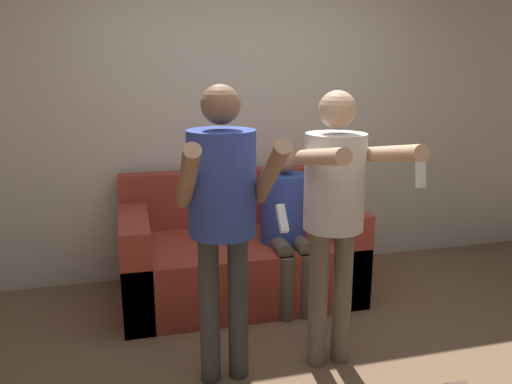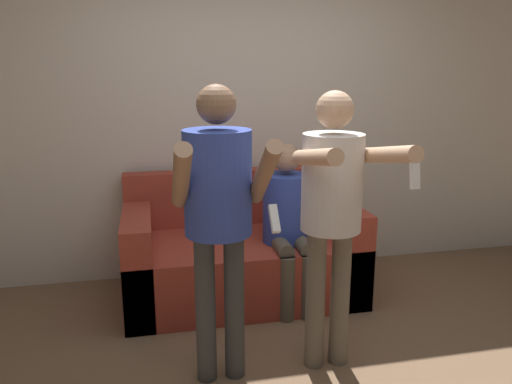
{
  "view_description": "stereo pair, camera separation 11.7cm",
  "coord_description": "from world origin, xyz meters",
  "px_view_note": "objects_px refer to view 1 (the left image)",
  "views": [
    {
      "loc": [
        -0.88,
        -2.14,
        1.68
      ],
      "look_at": [
        -0.12,
        0.81,
        0.93
      ],
      "focal_mm": 35.0,
      "sensor_mm": 36.0,
      "label": 1
    },
    {
      "loc": [
        -0.77,
        -2.17,
        1.68
      ],
      "look_at": [
        -0.12,
        0.81,
        0.93
      ],
      "focal_mm": 35.0,
      "sensor_mm": 36.0,
      "label": 2
    }
  ],
  "objects_px": {
    "person_standing_left": "(223,203)",
    "person_standing_right": "(335,201)",
    "couch": "(238,255)",
    "person_seated": "(286,217)"
  },
  "relations": [
    {
      "from": "person_standing_left",
      "to": "person_standing_right",
      "type": "relative_size",
      "value": 1.02
    },
    {
      "from": "person_standing_right",
      "to": "person_seated",
      "type": "bearing_deg",
      "value": 90.64
    },
    {
      "from": "person_standing_left",
      "to": "person_standing_right",
      "type": "xyz_separation_m",
      "value": [
        0.62,
        -0.01,
        -0.02
      ]
    },
    {
      "from": "person_seated",
      "to": "couch",
      "type": "bearing_deg",
      "value": 141.97
    },
    {
      "from": "person_standing_left",
      "to": "person_seated",
      "type": "xyz_separation_m",
      "value": [
        0.61,
        0.83,
        -0.36
      ]
    },
    {
      "from": "couch",
      "to": "person_seated",
      "type": "xyz_separation_m",
      "value": [
        0.3,
        -0.24,
        0.35
      ]
    },
    {
      "from": "couch",
      "to": "person_standing_left",
      "type": "xyz_separation_m",
      "value": [
        -0.31,
        -1.07,
        0.71
      ]
    },
    {
      "from": "couch",
      "to": "person_standing_left",
      "type": "relative_size",
      "value": 1.06
    },
    {
      "from": "couch",
      "to": "person_seated",
      "type": "relative_size",
      "value": 1.46
    },
    {
      "from": "person_standing_right",
      "to": "person_seated",
      "type": "height_order",
      "value": "person_standing_right"
    }
  ]
}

